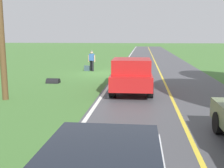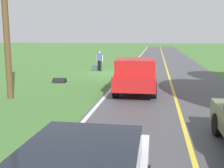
{
  "view_description": "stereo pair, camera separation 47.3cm",
  "coord_description": "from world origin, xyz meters",
  "views": [
    {
      "loc": [
        -3.25,
        21.57,
        2.91
      ],
      "look_at": [
        -2.17,
        11.95,
        1.23
      ],
      "focal_mm": 44.12,
      "sensor_mm": 36.0,
      "label": 1
    },
    {
      "loc": [
        -3.72,
        21.51,
        2.91
      ],
      "look_at": [
        -2.17,
        11.95,
        1.23
      ],
      "focal_mm": 44.12,
      "sensor_mm": 36.0,
      "label": 2
    }
  ],
  "objects": [
    {
      "name": "pickup_truck_passing",
      "position": [
        -2.69,
        7.15,
        0.97
      ],
      "size": [
        2.19,
        5.44,
        1.82
      ],
      "color": "#B21919",
      "rests_on": "ground"
    },
    {
      "name": "lane_centre_line",
      "position": [
        -4.67,
        0.0,
        0.01
      ],
      "size": [
        0.14,
        117.6,
        0.0
      ],
      "primitive_type": "cube",
      "color": "gold",
      "rests_on": "ground"
    },
    {
      "name": "drainage_culvert",
      "position": [
        2.37,
        4.93,
        0.0
      ],
      "size": [
        0.8,
        0.6,
        0.6
      ],
      "primitive_type": "cylinder",
      "rotation": [
        0.0,
        1.57,
        0.0
      ],
      "color": "black",
      "rests_on": "ground"
    },
    {
      "name": "road_surface",
      "position": [
        -4.67,
        0.0,
        0.0
      ],
      "size": [
        7.14,
        120.0,
        0.0
      ],
      "primitive_type": "cube",
      "color": "#47474C",
      "rests_on": "ground"
    },
    {
      "name": "ground_plane",
      "position": [
        0.0,
        0.0,
        0.0
      ],
      "size": [
        200.0,
        200.0,
        0.0
      ],
      "primitive_type": "plane",
      "color": "#427033"
    },
    {
      "name": "hitchhiker_walking",
      "position": [
        1.05,
        -1.43,
        0.98
      ],
      "size": [
        0.62,
        0.53,
        1.75
      ],
      "color": "black",
      "rests_on": "ground"
    },
    {
      "name": "suitcase_carried",
      "position": [
        1.48,
        -1.39,
        0.23
      ],
      "size": [
        0.48,
        0.24,
        0.46
      ],
      "primitive_type": "cube",
      "rotation": [
        0.0,
        0.0,
        1.47
      ],
      "color": "#384C56",
      "rests_on": "ground"
    },
    {
      "name": "utility_pole_roadside",
      "position": [
        3.1,
        9.65,
        4.12
      ],
      "size": [
        0.28,
        0.28,
        8.24
      ],
      "primitive_type": "cylinder",
      "color": "brown",
      "rests_on": "ground"
    },
    {
      "name": "lane_edge_line",
      "position": [
        -1.28,
        0.0,
        0.01
      ],
      "size": [
        0.16,
        117.6,
        0.0
      ],
      "primitive_type": "cube",
      "color": "silver",
      "rests_on": "ground"
    }
  ]
}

